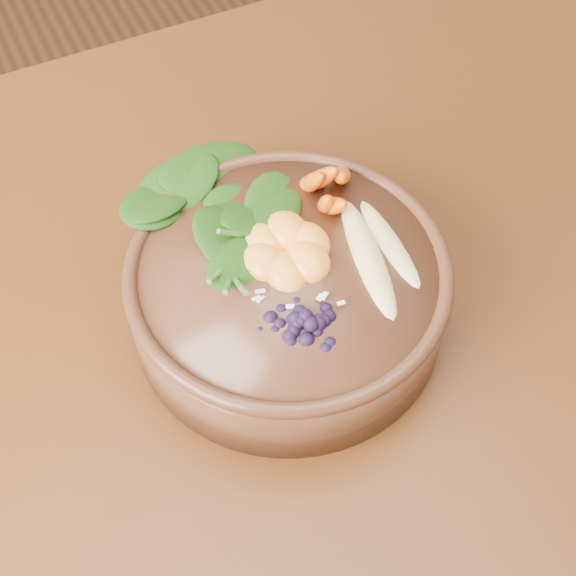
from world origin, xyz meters
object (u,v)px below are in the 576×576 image
object	(u,v)px
kale_heap	(226,209)
blueberry_pile	(306,310)
stoneware_bowl	(288,294)
carrot_cluster	(328,165)
banana_halves	(380,240)
dining_table	(414,266)
mandarin_cluster	(286,241)

from	to	relation	value
kale_heap	blueberry_pile	bearing A→B (deg)	-82.66
stoneware_bowl	carrot_cluster	xyz separation A→B (m)	(0.07, 0.07, 0.08)
carrot_cluster	kale_heap	bearing A→B (deg)	-169.49
stoneware_bowl	kale_heap	bearing A→B (deg)	112.41
blueberry_pile	carrot_cluster	bearing A→B (deg)	55.99
carrot_cluster	banana_halves	xyz separation A→B (m)	(0.01, -0.09, -0.03)
dining_table	mandarin_cluster	distance (m)	0.28
mandarin_cluster	carrot_cluster	bearing A→B (deg)	35.73
kale_heap	stoneware_bowl	bearing A→B (deg)	-67.59
stoneware_bowl	carrot_cluster	world-z (taller)	carrot_cluster
kale_heap	banana_halves	xyz separation A→B (m)	(0.12, -0.09, -0.01)
stoneware_bowl	banana_halves	distance (m)	0.11
blueberry_pile	dining_table	bearing A→B (deg)	29.83
stoneware_bowl	blueberry_pile	size ratio (longest dim) A/B	2.16
stoneware_bowl	blueberry_pile	distance (m)	0.09
dining_table	blueberry_pile	size ratio (longest dim) A/B	11.17
carrot_cluster	banana_halves	distance (m)	0.09
stoneware_bowl	mandarin_cluster	bearing A→B (deg)	69.20
carrot_cluster	blueberry_pile	xyz separation A→B (m)	(-0.09, -0.13, -0.02)
dining_table	stoneware_bowl	distance (m)	0.25
carrot_cluster	banana_halves	world-z (taller)	carrot_cluster
banana_halves	blueberry_pile	xyz separation A→B (m)	(-0.10, -0.04, 0.01)
kale_heap	mandarin_cluster	size ratio (longest dim) A/B	2.07
dining_table	carrot_cluster	distance (m)	0.25
stoneware_bowl	blueberry_pile	world-z (taller)	blueberry_pile
carrot_cluster	blueberry_pile	distance (m)	0.16
mandarin_cluster	stoneware_bowl	bearing A→B (deg)	-110.80
kale_heap	carrot_cluster	distance (m)	0.11
dining_table	carrot_cluster	size ratio (longest dim) A/B	18.71
kale_heap	dining_table	bearing A→B (deg)	-3.83
kale_heap	blueberry_pile	xyz separation A→B (m)	(0.02, -0.14, -0.00)
dining_table	banana_halves	world-z (taller)	banana_halves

